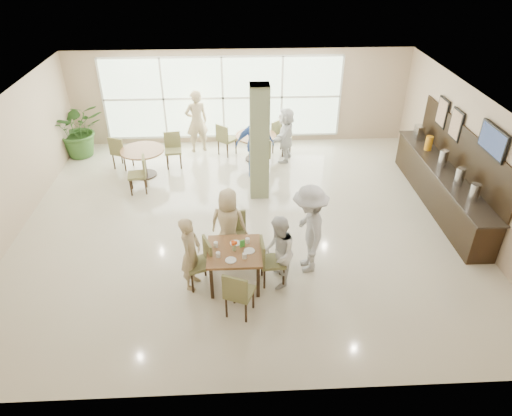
{
  "coord_description": "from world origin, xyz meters",
  "views": [
    {
      "loc": [
        -0.17,
        -8.7,
        5.84
      ],
      "look_at": [
        0.2,
        -1.2,
        1.1
      ],
      "focal_mm": 32.0,
      "sensor_mm": 36.0,
      "label": 1
    }
  ],
  "objects_px": {
    "teen_far": "(228,224)",
    "adult_a": "(255,144)",
    "round_table_right": "(256,140)",
    "teen_left": "(191,253)",
    "adult_standing": "(197,122)",
    "teen_right": "(278,253)",
    "teen_standing": "(309,229)",
    "potted_plant": "(79,129)",
    "adult_b": "(286,135)",
    "main_table": "(234,254)",
    "buffet_counter": "(442,184)",
    "round_table_left": "(143,155)"
  },
  "relations": [
    {
      "from": "round_table_right",
      "to": "teen_standing",
      "type": "height_order",
      "value": "teen_standing"
    },
    {
      "from": "buffet_counter",
      "to": "teen_standing",
      "type": "xyz_separation_m",
      "value": [
        -3.53,
        -2.22,
        0.36
      ]
    },
    {
      "from": "potted_plant",
      "to": "teen_right",
      "type": "distance_m",
      "value": 7.86
    },
    {
      "from": "round_table_right",
      "to": "adult_a",
      "type": "bearing_deg",
      "value": -94.48
    },
    {
      "from": "teen_left",
      "to": "main_table",
      "type": "bearing_deg",
      "value": -71.58
    },
    {
      "from": "adult_a",
      "to": "teen_far",
      "type": "bearing_deg",
      "value": -105.17
    },
    {
      "from": "round_table_right",
      "to": "teen_right",
      "type": "height_order",
      "value": "teen_right"
    },
    {
      "from": "potted_plant",
      "to": "adult_b",
      "type": "distance_m",
      "value": 5.91
    },
    {
      "from": "main_table",
      "to": "buffet_counter",
      "type": "height_order",
      "value": "buffet_counter"
    },
    {
      "from": "round_table_right",
      "to": "adult_a",
      "type": "height_order",
      "value": "adult_a"
    },
    {
      "from": "teen_standing",
      "to": "adult_a",
      "type": "height_order",
      "value": "teen_standing"
    },
    {
      "from": "main_table",
      "to": "teen_left",
      "type": "distance_m",
      "value": 0.79
    },
    {
      "from": "teen_standing",
      "to": "buffet_counter",
      "type": "bearing_deg",
      "value": 120.56
    },
    {
      "from": "round_table_right",
      "to": "teen_right",
      "type": "bearing_deg",
      "value": -88.4
    },
    {
      "from": "main_table",
      "to": "adult_b",
      "type": "height_order",
      "value": "adult_b"
    },
    {
      "from": "teen_left",
      "to": "teen_right",
      "type": "bearing_deg",
      "value": -75.69
    },
    {
      "from": "potted_plant",
      "to": "teen_standing",
      "type": "xyz_separation_m",
      "value": [
        5.8,
        -5.46,
        0.11
      ]
    },
    {
      "from": "round_table_right",
      "to": "teen_standing",
      "type": "xyz_separation_m",
      "value": [
        0.76,
        -4.91,
        0.33
      ]
    },
    {
      "from": "potted_plant",
      "to": "adult_b",
      "type": "height_order",
      "value": "potted_plant"
    },
    {
      "from": "teen_far",
      "to": "adult_a",
      "type": "distance_m",
      "value": 3.6
    },
    {
      "from": "main_table",
      "to": "potted_plant",
      "type": "bearing_deg",
      "value": 127.0
    },
    {
      "from": "teen_right",
      "to": "teen_standing",
      "type": "distance_m",
      "value": 0.78
    },
    {
      "from": "round_table_right",
      "to": "teen_left",
      "type": "distance_m",
      "value": 5.5
    },
    {
      "from": "adult_a",
      "to": "adult_standing",
      "type": "relative_size",
      "value": 0.95
    },
    {
      "from": "potted_plant",
      "to": "teen_far",
      "type": "relative_size",
      "value": 1.05
    },
    {
      "from": "teen_left",
      "to": "adult_a",
      "type": "bearing_deg",
      "value": -1.4
    },
    {
      "from": "main_table",
      "to": "teen_far",
      "type": "xyz_separation_m",
      "value": [
        -0.1,
        0.83,
        0.11
      ]
    },
    {
      "from": "teen_left",
      "to": "adult_a",
      "type": "xyz_separation_m",
      "value": [
        1.37,
        4.39,
        0.13
      ]
    },
    {
      "from": "teen_far",
      "to": "teen_left",
      "type": "bearing_deg",
      "value": 66.87
    },
    {
      "from": "buffet_counter",
      "to": "teen_far",
      "type": "distance_m",
      "value": 5.34
    },
    {
      "from": "main_table",
      "to": "adult_a",
      "type": "distance_m",
      "value": 4.4
    },
    {
      "from": "main_table",
      "to": "potted_plant",
      "type": "height_order",
      "value": "potted_plant"
    },
    {
      "from": "potted_plant",
      "to": "teen_left",
      "type": "relative_size",
      "value": 1.09
    },
    {
      "from": "round_table_left",
      "to": "teen_standing",
      "type": "distance_m",
      "value": 5.58
    },
    {
      "from": "round_table_right",
      "to": "round_table_left",
      "type": "bearing_deg",
      "value": -164.77
    },
    {
      "from": "teen_right",
      "to": "adult_b",
      "type": "bearing_deg",
      "value": 175.69
    },
    {
      "from": "teen_far",
      "to": "teen_right",
      "type": "height_order",
      "value": "teen_far"
    },
    {
      "from": "teen_far",
      "to": "adult_standing",
      "type": "relative_size",
      "value": 0.83
    },
    {
      "from": "main_table",
      "to": "adult_b",
      "type": "relative_size",
      "value": 0.64
    },
    {
      "from": "adult_standing",
      "to": "teen_far",
      "type": "bearing_deg",
      "value": 80.17
    },
    {
      "from": "round_table_right",
      "to": "adult_standing",
      "type": "bearing_deg",
      "value": 158.47
    },
    {
      "from": "round_table_right",
      "to": "potted_plant",
      "type": "bearing_deg",
      "value": 173.78
    },
    {
      "from": "adult_b",
      "to": "adult_a",
      "type": "bearing_deg",
      "value": -29.19
    },
    {
      "from": "buffet_counter",
      "to": "adult_b",
      "type": "bearing_deg",
      "value": 142.75
    },
    {
      "from": "adult_a",
      "to": "adult_standing",
      "type": "xyz_separation_m",
      "value": [
        -1.61,
        1.57,
        0.05
      ]
    },
    {
      "from": "adult_b",
      "to": "round_table_left",
      "type": "bearing_deg",
      "value": -61.04
    },
    {
      "from": "buffet_counter",
      "to": "teen_right",
      "type": "relative_size",
      "value": 3.21
    },
    {
      "from": "round_table_right",
      "to": "main_table",
      "type": "bearing_deg",
      "value": -97.07
    },
    {
      "from": "adult_b",
      "to": "teen_far",
      "type": "bearing_deg",
      "value": -2.18
    },
    {
      "from": "adult_b",
      "to": "potted_plant",
      "type": "bearing_deg",
      "value": -78.12
    }
  ]
}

